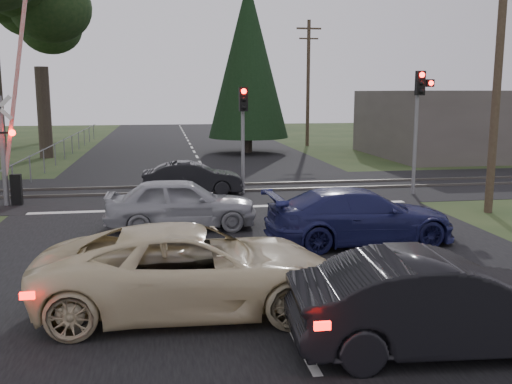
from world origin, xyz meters
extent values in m
plane|color=#233618|center=(0.00, 0.00, 0.00)|extent=(120.00, 120.00, 0.00)
cube|color=black|center=(0.00, 10.00, 0.01)|extent=(14.00, 100.00, 0.01)
cube|color=black|center=(0.00, 12.00, 0.01)|extent=(120.00, 8.00, 0.01)
cube|color=silver|center=(0.00, 8.20, 0.01)|extent=(13.00, 0.35, 0.00)
cube|color=#59544C|center=(0.00, 11.20, 0.05)|extent=(120.00, 0.12, 0.10)
cube|color=#59544C|center=(0.00, 12.80, 0.05)|extent=(120.00, 0.12, 0.10)
cylinder|color=slate|center=(-7.50, 9.80, 1.90)|extent=(0.18, 0.18, 3.80)
cube|color=black|center=(-7.50, 9.72, 2.55)|extent=(0.90, 0.06, 0.06)
sphere|color=#FF0C07|center=(-7.12, 9.65, 2.55)|extent=(0.22, 0.22, 0.22)
cube|color=black|center=(-7.15, 9.80, 0.55)|extent=(0.35, 0.25, 1.10)
cube|color=red|center=(-6.95, 9.80, 4.00)|extent=(1.16, 0.10, 5.93)
cylinder|color=slate|center=(7.50, 9.60, 1.90)|extent=(0.14, 0.14, 3.80)
cube|color=black|center=(7.50, 9.42, 4.25)|extent=(0.32, 0.24, 0.90)
sphere|color=#FF0C07|center=(7.50, 9.29, 4.55)|extent=(0.20, 0.20, 0.20)
sphere|color=black|center=(7.50, 9.29, 4.25)|extent=(0.18, 0.18, 0.18)
sphere|color=black|center=(7.50, 9.29, 3.95)|extent=(0.18, 0.18, 0.18)
cube|color=black|center=(7.88, 9.42, 4.25)|extent=(0.28, 0.22, 0.28)
sphere|color=#FF0C07|center=(7.88, 9.30, 4.25)|extent=(0.18, 0.18, 0.18)
cylinder|color=slate|center=(1.00, 10.80, 1.60)|extent=(0.14, 0.14, 3.20)
cube|color=black|center=(1.00, 10.62, 3.65)|extent=(0.32, 0.24, 0.90)
sphere|color=#FF0C07|center=(1.00, 10.49, 3.95)|extent=(0.20, 0.20, 0.20)
sphere|color=black|center=(1.00, 10.49, 3.65)|extent=(0.18, 0.18, 0.18)
sphere|color=black|center=(1.00, 10.49, 3.35)|extent=(0.18, 0.18, 0.18)
cylinder|color=#4C3D2D|center=(8.50, 6.00, 4.50)|extent=(0.26, 0.26, 9.00)
cylinder|color=#4C3D2D|center=(8.50, 30.00, 4.50)|extent=(0.26, 0.26, 9.00)
cube|color=#4C3D2D|center=(8.50, 30.00, 8.40)|extent=(1.80, 0.12, 0.12)
cube|color=#4C3D2D|center=(8.50, 30.00, 7.70)|extent=(1.40, 0.10, 0.10)
cylinder|color=#4C3D2D|center=(8.50, 55.00, 4.50)|extent=(0.26, 0.26, 9.00)
cube|color=#4C3D2D|center=(8.50, 55.00, 8.40)|extent=(1.80, 0.12, 0.12)
cube|color=#4C3D2D|center=(8.50, 55.00, 7.70)|extent=(1.40, 0.10, 0.10)
cylinder|color=#473D33|center=(-9.00, 25.00, 2.70)|extent=(0.80, 0.80, 5.40)
cylinder|color=#473D33|center=(-11.00, 36.00, 2.70)|extent=(0.80, 0.80, 5.40)
ellipsoid|color=black|center=(-11.00, 36.00, 9.60)|extent=(6.00, 6.00, 7.20)
cylinder|color=#473D33|center=(3.50, 26.00, 1.00)|extent=(0.50, 0.50, 2.00)
cone|color=black|center=(3.50, 26.00, 6.00)|extent=(5.20, 5.20, 10.00)
cube|color=#59514C|center=(18.00, 22.00, 2.00)|extent=(14.00, 10.00, 4.00)
imported|color=beige|center=(-1.58, -1.00, 0.77)|extent=(5.63, 2.75, 1.54)
imported|color=black|center=(2.04, -3.28, 0.75)|extent=(4.68, 1.93, 1.51)
imported|color=#999BA1|center=(-1.57, 5.41, 0.74)|extent=(4.39, 1.85, 1.48)
imported|color=#1A1D4F|center=(2.98, 2.98, 0.72)|extent=(5.05, 2.23, 1.44)
imported|color=black|center=(-0.96, 10.93, 0.63)|extent=(3.86, 1.43, 1.26)
camera|label=1|loc=(-2.05, -10.94, 3.92)|focal=40.00mm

